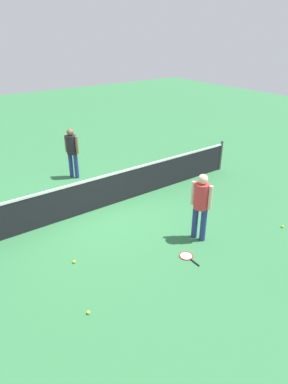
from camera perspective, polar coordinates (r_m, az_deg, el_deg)
ground_plane at (r=9.40m, az=-8.05°, el=-2.92°), size 40.00×40.00×0.00m
court_net at (r=9.16m, az=-8.24°, el=-0.20°), size 10.09×0.09×1.07m
player_near_side at (r=7.66m, az=9.88°, el=-1.71°), size 0.43×0.52×1.70m
player_far_side at (r=11.19m, az=-12.43°, el=7.29°), size 0.46×0.50×1.70m
tennis_racket_near_player at (r=7.54m, az=7.49°, el=-11.06°), size 0.32×0.59×0.03m
tennis_racket_far_player at (r=10.61m, az=-12.69°, el=0.33°), size 0.61×0.41×0.03m
tennis_ball_near_player at (r=9.18m, az=22.96°, el=-5.52°), size 0.07×0.07×0.07m
tennis_ball_by_net at (r=7.46m, az=-12.09°, el=-11.77°), size 0.07×0.07×0.07m
tennis_ball_midcourt at (r=6.33m, az=-9.65°, el=-19.94°), size 0.07×0.07×0.07m
tennis_ball_baseline at (r=10.67m, az=10.11°, el=0.88°), size 0.07×0.07×0.07m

